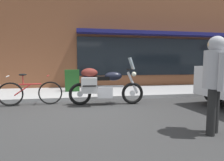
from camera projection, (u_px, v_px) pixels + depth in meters
ground_plane at (87, 111)px, 4.73m from camera, size 80.00×80.00×0.00m
touring_motorcycle at (102, 85)px, 5.36m from camera, size 2.22×0.62×1.41m
parked_bicycle at (31, 93)px, 5.32m from camera, size 1.77×0.48×0.93m
pedestrian_walking at (215, 74)px, 3.10m from camera, size 0.47×0.54×1.68m
sandwich_board_sign at (72, 81)px, 7.18m from camera, size 0.55×0.40×0.85m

